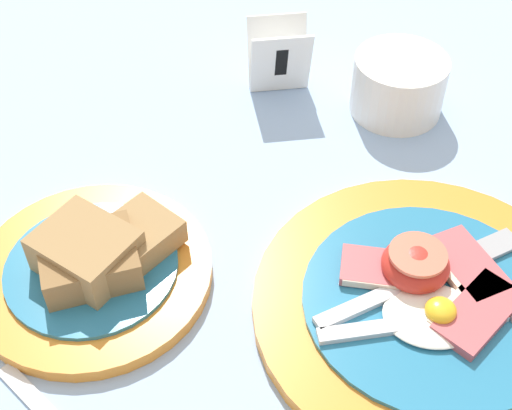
# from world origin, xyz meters

# --- Properties ---
(ground_plane) EXTENTS (3.00, 3.00, 0.00)m
(ground_plane) POSITION_xyz_m (0.00, 0.00, 0.00)
(ground_plane) COLOR #93B2DB
(breakfast_plate) EXTENTS (0.27, 0.27, 0.04)m
(breakfast_plate) POSITION_xyz_m (0.12, -0.01, 0.01)
(breakfast_plate) COLOR orange
(breakfast_plate) RESTS_ON ground_plane
(bread_plate) EXTENTS (0.19, 0.19, 0.05)m
(bread_plate) POSITION_xyz_m (-0.14, 0.02, 0.02)
(bread_plate) COLOR orange
(bread_plate) RESTS_ON ground_plane
(sugar_cup) EXTENTS (0.09, 0.09, 0.06)m
(sugar_cup) POSITION_xyz_m (0.13, 0.24, 0.03)
(sugar_cup) COLOR white
(sugar_cup) RESTS_ON ground_plane
(number_card) EXTENTS (0.06, 0.05, 0.07)m
(number_card) POSITION_xyz_m (0.01, 0.27, 0.04)
(number_card) COLOR white
(number_card) RESTS_ON ground_plane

